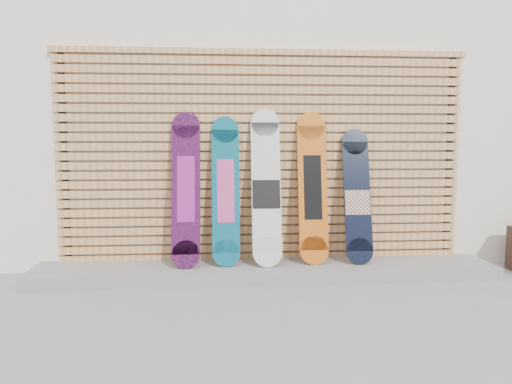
# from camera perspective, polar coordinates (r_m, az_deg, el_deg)

# --- Properties ---
(ground) EXTENTS (80.00, 80.00, 0.00)m
(ground) POSITION_cam_1_polar(r_m,az_deg,el_deg) (4.48, 3.86, -11.89)
(ground) COLOR gray
(ground) RESTS_ON ground
(building) EXTENTS (12.00, 5.00, 3.60)m
(building) POSITION_cam_1_polar(r_m,az_deg,el_deg) (7.81, 3.88, 9.14)
(building) COLOR white
(building) RESTS_ON ground
(concrete_step) EXTENTS (4.60, 0.70, 0.12)m
(concrete_step) POSITION_cam_1_polar(r_m,az_deg,el_deg) (5.09, 1.05, -8.95)
(concrete_step) COLOR gray
(concrete_step) RESTS_ON ground
(slat_wall) EXTENTS (4.26, 0.08, 2.29)m
(slat_wall) POSITION_cam_1_polar(r_m,az_deg,el_deg) (5.21, 0.77, 4.18)
(slat_wall) COLOR tan
(slat_wall) RESTS_ON ground
(snowboard_0) EXTENTS (0.28, 0.39, 1.54)m
(snowboard_0) POSITION_cam_1_polar(r_m,az_deg,el_deg) (5.00, -8.01, 0.35)
(snowboard_0) COLOR black
(snowboard_0) RESTS_ON concrete_step
(snowboard_1) EXTENTS (0.28, 0.35, 1.49)m
(snowboard_1) POSITION_cam_1_polar(r_m,az_deg,el_deg) (5.01, -3.49, 0.15)
(snowboard_1) COLOR #0B576D
(snowboard_1) RESTS_ON concrete_step
(snowboard_2) EXTENTS (0.29, 0.39, 1.57)m
(snowboard_2) POSITION_cam_1_polar(r_m,az_deg,el_deg) (5.01, 1.17, 0.50)
(snowboard_2) COLOR silver
(snowboard_2) RESTS_ON concrete_step
(snowboard_3) EXTENTS (0.29, 0.33, 1.54)m
(snowboard_3) POSITION_cam_1_polar(r_m,az_deg,el_deg) (5.11, 6.48, 0.53)
(snowboard_3) COLOR #CD6015
(snowboard_3) RESTS_ON concrete_step
(snowboard_4) EXTENTS (0.27, 0.36, 1.37)m
(snowboard_4) POSITION_cam_1_polar(r_m,az_deg,el_deg) (5.21, 11.49, -0.53)
(snowboard_4) COLOR black
(snowboard_4) RESTS_ON concrete_step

